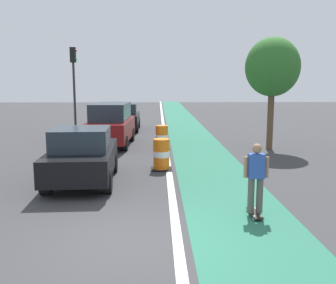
{
  "coord_description": "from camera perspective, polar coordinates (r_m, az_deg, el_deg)",
  "views": [
    {
      "loc": [
        0.53,
        -7.0,
        3.07
      ],
      "look_at": [
        0.86,
        5.39,
        1.1
      ],
      "focal_mm": 40.92,
      "sensor_mm": 36.0,
      "label": 1
    }
  ],
  "objects": [
    {
      "name": "parked_sedan_nearest",
      "position": [
        11.91,
        -12.62,
        -2.02
      ],
      "size": [
        2.07,
        4.18,
        1.7
      ],
      "color": "black",
      "rests_on": "ground"
    },
    {
      "name": "street_tree_sidewalk",
      "position": [
        17.83,
        15.3,
        10.64
      ],
      "size": [
        2.4,
        2.4,
        5.0
      ],
      "color": "brown",
      "rests_on": "ground"
    },
    {
      "name": "bike_lane_strip",
      "position": [
        19.34,
        4.07,
        -0.12
      ],
      "size": [
        2.5,
        80.0,
        0.01
      ],
      "primitive_type": "cube",
      "color": "#286B51",
      "rests_on": "ground"
    },
    {
      "name": "parked_sedan_third",
      "position": [
        24.31,
        -6.59,
        3.69
      ],
      "size": [
        1.95,
        4.12,
        1.7
      ],
      "color": "black",
      "rests_on": "ground"
    },
    {
      "name": "skateboarder_on_lane",
      "position": [
        8.94,
        12.96,
        -5.17
      ],
      "size": [
        0.57,
        0.8,
        1.69
      ],
      "color": "black",
      "rests_on": "ground"
    },
    {
      "name": "lane_divider_stripe",
      "position": [
        19.25,
        -0.38,
        -0.13
      ],
      "size": [
        0.2,
        80.0,
        0.01
      ],
      "primitive_type": "cube",
      "color": "silver",
      "rests_on": "ground"
    },
    {
      "name": "traffic_barrel_front",
      "position": [
        13.37,
        -0.99,
        -1.92
      ],
      "size": [
        0.73,
        0.73,
        1.09
      ],
      "color": "orange",
      "rests_on": "ground"
    },
    {
      "name": "ground_plane",
      "position": [
        7.66,
        -5.53,
        -14.63
      ],
      "size": [
        100.0,
        100.0,
        0.0
      ],
      "primitive_type": "plane",
      "color": "#38383A"
    },
    {
      "name": "traffic_barrel_mid",
      "position": [
        17.42,
        -0.93,
        0.65
      ],
      "size": [
        0.73,
        0.73,
        1.09
      ],
      "color": "orange",
      "rests_on": "ground"
    },
    {
      "name": "traffic_light_corner",
      "position": [
        24.33,
        -13.86,
        9.79
      ],
      "size": [
        0.41,
        0.32,
        5.1
      ],
      "color": "#2D2D2D",
      "rests_on": "ground"
    },
    {
      "name": "parked_suv_second",
      "position": [
        18.57,
        -8.51,
        2.64
      ],
      "size": [
        2.06,
        4.67,
        2.04
      ],
      "color": "maroon",
      "rests_on": "ground"
    }
  ]
}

